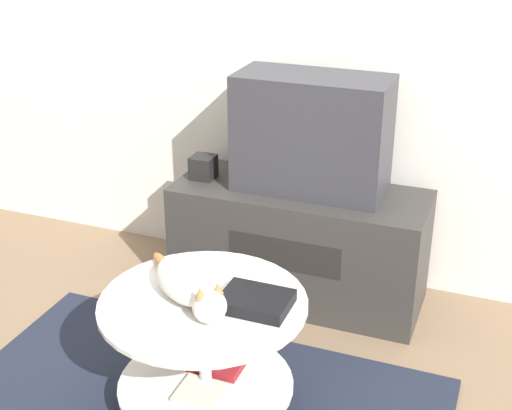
# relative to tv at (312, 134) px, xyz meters

# --- Properties ---
(ground_plane) EXTENTS (12.00, 12.00, 0.00)m
(ground_plane) POSITION_rel_tv_xyz_m (-0.13, -0.94, -0.80)
(ground_plane) COLOR #7F664C
(wall_back) EXTENTS (8.00, 0.05, 2.60)m
(wall_back) POSITION_rel_tv_xyz_m (-0.13, 0.28, 0.50)
(wall_back) COLOR silver
(wall_back) RESTS_ON ground_plane
(rug) EXTENTS (1.81, 1.01, 0.02)m
(rug) POSITION_rel_tv_xyz_m (-0.13, -0.94, -0.79)
(rug) COLOR #1E2333
(rug) RESTS_ON ground_plane
(tv_stand) EXTENTS (1.14, 0.44, 0.54)m
(tv_stand) POSITION_rel_tv_xyz_m (-0.03, -0.03, -0.53)
(tv_stand) COLOR #33302D
(tv_stand) RESTS_ON ground_plane
(tv) EXTENTS (0.66, 0.31, 0.52)m
(tv) POSITION_rel_tv_xyz_m (0.00, 0.00, 0.00)
(tv) COLOR #333338
(tv) RESTS_ON tv_stand
(speaker) EXTENTS (0.11, 0.11, 0.11)m
(speaker) POSITION_rel_tv_xyz_m (-0.50, -0.05, -0.20)
(speaker) COLOR black
(speaker) RESTS_ON tv_stand
(coffee_table) EXTENTS (0.72, 0.72, 0.47)m
(coffee_table) POSITION_rel_tv_xyz_m (-0.08, -0.95, -0.48)
(coffee_table) COLOR #B2B2B7
(coffee_table) RESTS_ON rug
(dvd_box) EXTENTS (0.23, 0.18, 0.04)m
(dvd_box) POSITION_rel_tv_xyz_m (0.10, -0.92, -0.28)
(dvd_box) COLOR black
(dvd_box) RESTS_ON coffee_table
(cat) EXTENTS (0.44, 0.37, 0.14)m
(cat) POSITION_rel_tv_xyz_m (-0.13, -0.96, -0.25)
(cat) COLOR silver
(cat) RESTS_ON coffee_table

